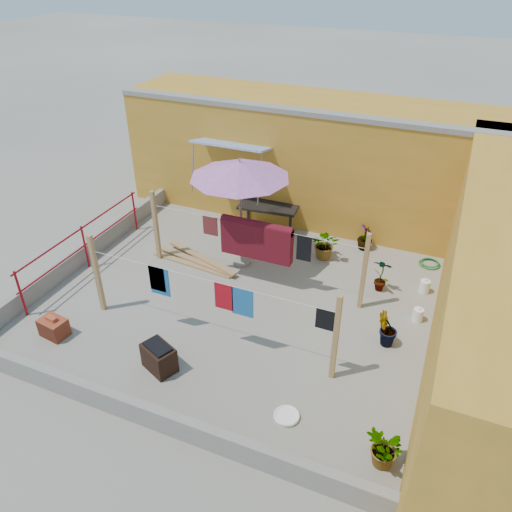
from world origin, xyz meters
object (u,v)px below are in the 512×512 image
at_px(outdoor_table, 269,207).
at_px(water_jug_b, 425,286).
at_px(white_basin, 287,416).
at_px(plant_back_a, 325,244).
at_px(brazier, 159,357).
at_px(brick_stack, 54,327).
at_px(patio_umbrella, 240,171).
at_px(water_jug_a, 418,315).
at_px(green_hose, 430,263).

bearing_deg(outdoor_table, water_jug_b, -17.29).
relative_size(white_basin, plant_back_a, 0.56).
bearing_deg(brazier, water_jug_b, 46.09).
bearing_deg(brick_stack, patio_umbrella, 58.65).
relative_size(white_basin, water_jug_b, 1.24).
bearing_deg(water_jug_a, plant_back_a, 146.94).
bearing_deg(outdoor_table, plant_back_a, -23.84).
relative_size(water_jug_b, plant_back_a, 0.45).
relative_size(brick_stack, white_basin, 1.31).
relative_size(brazier, water_jug_b, 2.07).
height_order(outdoor_table, water_jug_a, outdoor_table).
bearing_deg(brazier, outdoor_table, 91.21).
height_order(outdoor_table, brick_stack, outdoor_table).
bearing_deg(green_hose, white_basin, -105.94).
bearing_deg(water_jug_b, brazier, -133.91).
bearing_deg(outdoor_table, brazier, -88.79).
bearing_deg(outdoor_table, white_basin, -65.50).
bearing_deg(green_hose, patio_umbrella, -157.83).
distance_m(outdoor_table, plant_back_a, 2.01).
relative_size(outdoor_table, white_basin, 3.74).
height_order(patio_umbrella, brick_stack, patio_umbrella).
bearing_deg(water_jug_b, water_jug_a, -90.00).
distance_m(outdoor_table, white_basin, 6.39).
bearing_deg(brick_stack, white_basin, -1.46).
xyz_separation_m(brick_stack, brazier, (2.42, 0.03, 0.07)).
bearing_deg(white_basin, water_jug_b, 69.96).
xyz_separation_m(patio_umbrella, white_basin, (2.61, -3.95, -2.37)).
height_order(outdoor_table, brazier, outdoor_table).
bearing_deg(white_basin, green_hose, 74.06).
distance_m(brick_stack, brazier, 2.42).
distance_m(water_jug_a, water_jug_b, 1.07).
xyz_separation_m(patio_umbrella, brick_stack, (-2.33, -3.82, -2.22)).
height_order(patio_umbrella, plant_back_a, patio_umbrella).
bearing_deg(brick_stack, outdoor_table, 67.90).
bearing_deg(water_jug_b, plant_back_a, 167.91).
height_order(water_jug_a, water_jug_b, water_jug_b).
xyz_separation_m(white_basin, water_jug_b, (1.63, 4.46, 0.11)).
bearing_deg(patio_umbrella, green_hose, 22.17).
height_order(outdoor_table, white_basin, outdoor_table).
xyz_separation_m(brick_stack, plant_back_a, (4.12, 4.86, 0.19)).
relative_size(brick_stack, water_jug_a, 1.71).
height_order(brick_stack, green_hose, brick_stack).
distance_m(brazier, water_jug_b, 5.98).
distance_m(patio_umbrella, outdoor_table, 2.54).
bearing_deg(brazier, plant_back_a, 70.62).
bearing_deg(white_basin, patio_umbrella, 123.43).
xyz_separation_m(water_jug_a, plant_back_a, (-2.45, 1.59, 0.24)).
bearing_deg(patio_umbrella, outdoor_table, 90.95).
bearing_deg(water_jug_b, outdoor_table, 162.71).
height_order(white_basin, green_hose, same).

